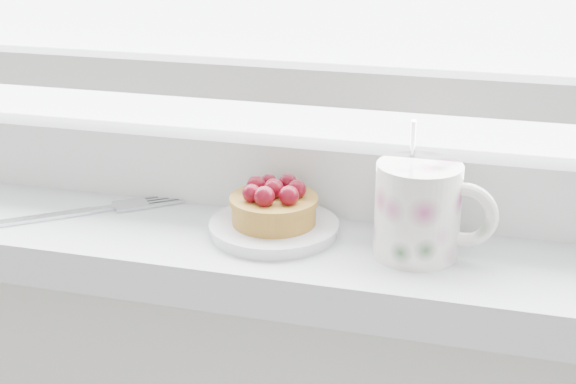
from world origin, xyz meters
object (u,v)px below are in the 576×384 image
(floral_mug, at_px, (421,209))
(fork, at_px, (73,213))
(raspberry_tart, at_px, (274,204))
(saucer, at_px, (274,228))

(floral_mug, height_order, fork, floral_mug)
(raspberry_tart, distance_m, fork, 0.21)
(raspberry_tart, bearing_deg, saucer, 105.09)
(saucer, distance_m, fork, 0.21)
(fork, bearing_deg, raspberry_tart, 2.55)
(raspberry_tart, bearing_deg, floral_mug, -3.77)
(saucer, height_order, floral_mug, floral_mug)
(saucer, distance_m, floral_mug, 0.14)
(saucer, height_order, fork, saucer)
(raspberry_tart, bearing_deg, fork, -177.45)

